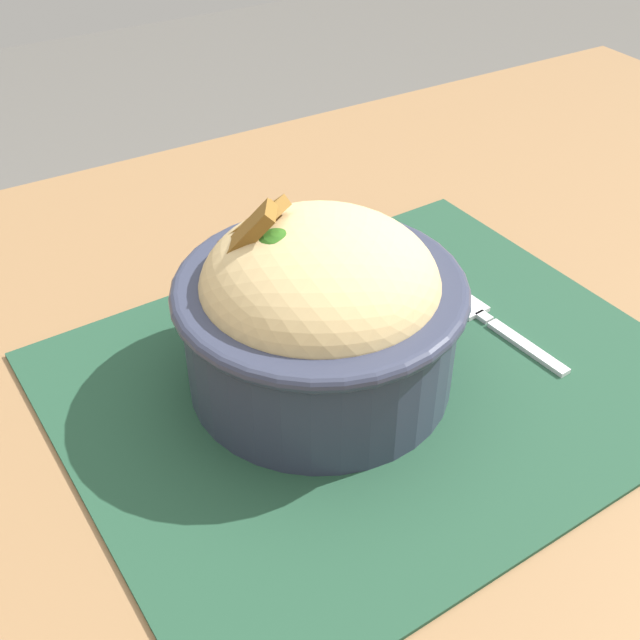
{
  "coord_description": "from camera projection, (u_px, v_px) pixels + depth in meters",
  "views": [
    {
      "loc": [
        -0.26,
        -0.34,
        1.07
      ],
      "look_at": [
        -0.05,
        0.01,
        0.76
      ],
      "focal_mm": 44.57,
      "sensor_mm": 36.0,
      "label": 1
    }
  ],
  "objects": [
    {
      "name": "table",
      "position": [
        383.0,
        424.0,
        0.6
      ],
      "size": [
        1.25,
        0.79,
        0.71
      ],
      "color": "olive",
      "rests_on": "ground_plane"
    },
    {
      "name": "placemat",
      "position": [
        372.0,
        378.0,
        0.54
      ],
      "size": [
        0.42,
        0.35,
        0.0
      ],
      "primitive_type": "cube",
      "rotation": [
        0.0,
        0.0,
        0.05
      ],
      "color": "#1E422D",
      "rests_on": "table"
    },
    {
      "name": "bowl",
      "position": [
        319.0,
        309.0,
        0.51
      ],
      "size": [
        0.21,
        0.21,
        0.13
      ],
      "color": "#2D3347",
      "rests_on": "placemat"
    },
    {
      "name": "fork",
      "position": [
        489.0,
        321.0,
        0.59
      ],
      "size": [
        0.03,
        0.13,
        0.0
      ],
      "color": "silver",
      "rests_on": "placemat"
    }
  ]
}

